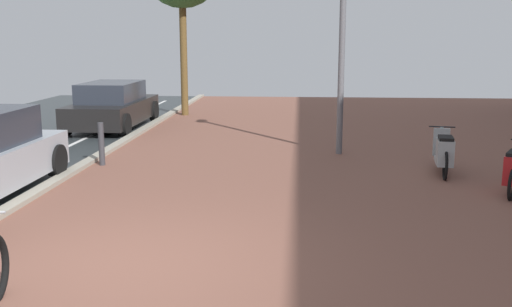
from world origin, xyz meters
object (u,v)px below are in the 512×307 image
(scooter_mid, at_px, (444,153))
(parked_car_far, at_px, (113,106))
(lamp_post, at_px, (343,23))
(bollard_far, at_px, (101,144))

(scooter_mid, bearing_deg, parked_car_far, 146.71)
(scooter_mid, height_order, lamp_post, lamp_post)
(parked_car_far, height_order, lamp_post, lamp_post)
(scooter_mid, height_order, bollard_far, bollard_far)
(parked_car_far, xyz_separation_m, bollard_far, (1.41, -5.16, -0.19))
(parked_car_far, bearing_deg, scooter_mid, -33.29)
(scooter_mid, relative_size, parked_car_far, 0.42)
(scooter_mid, xyz_separation_m, lamp_post, (-1.89, 1.91, 2.50))
(scooter_mid, height_order, parked_car_far, parked_car_far)
(bollard_far, bearing_deg, lamp_post, 17.87)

